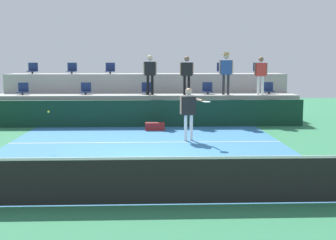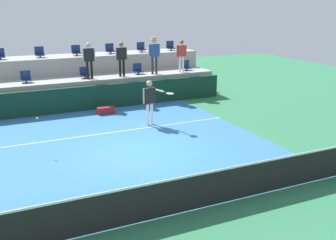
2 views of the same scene
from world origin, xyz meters
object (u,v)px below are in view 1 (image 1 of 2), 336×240
stadium_chair_lower_left (86,90)px  spectator_leaning_on_rail (150,71)px  stadium_chair_upper_right (222,69)px  stadium_chair_lower_center (147,89)px  stadium_chair_upper_mid_right (185,69)px  stadium_chair_lower_far_left (23,90)px  stadium_chair_upper_center (148,69)px  spectator_with_hat (226,68)px  stadium_chair_upper_far_left (33,69)px  stadium_chair_upper_left (72,69)px  spectator_in_grey (187,72)px  spectator_in_white (261,72)px  stadium_chair_upper_mid_left (110,69)px  tennis_ball (49,112)px  stadium_chair_lower_right (208,89)px  stadium_chair_upper_far_right (258,69)px  stadium_chair_lower_far_right (269,89)px  tennis_player (189,108)px  equipment_bag (155,126)px

stadium_chair_lower_left → spectator_leaning_on_rail: 2.94m
stadium_chair_lower_left → stadium_chair_upper_right: bearing=16.1°
stadium_chair_lower_center → stadium_chair_upper_mid_right: size_ratio=1.00×
stadium_chair_lower_left → stadium_chair_lower_far_left: bearing=180.0°
stadium_chair_upper_center → spectator_with_hat: spectator_with_hat is taller
stadium_chair_lower_center → stadium_chair_upper_far_left: (-5.38, 1.80, 0.85)m
stadium_chair_upper_far_left → spectator_with_hat: size_ratio=0.29×
stadium_chair_lower_far_left → stadium_chair_lower_left: size_ratio=1.00×
stadium_chair_upper_left → spectator_in_grey: 5.69m
stadium_chair_upper_far_left → stadium_chair_lower_left: bearing=-33.4°
stadium_chair_upper_center → spectator_in_white: size_ratio=0.32×
stadium_chair_lower_left → spectator_in_grey: (4.36, -0.38, 0.77)m
stadium_chair_lower_center → stadium_chair_upper_right: (3.57, 1.80, 0.85)m
stadium_chair_upper_mid_left → stadium_chair_upper_center: size_ratio=1.00×
stadium_chair_upper_left → spectator_in_grey: spectator_in_grey is taller
tennis_ball → stadium_chair_lower_right: bearing=45.9°
stadium_chair_lower_far_left → stadium_chair_lower_right: same height
stadium_chair_lower_left → stadium_chair_lower_right: 5.32m
spectator_leaning_on_rail → stadium_chair_lower_left: bearing=172.2°
tennis_ball → spectator_with_hat: bearing=40.4°
stadium_chair_lower_far_left → stadium_chair_upper_left: bearing=44.8°
stadium_chair_upper_far_left → spectator_in_white: spectator_in_white is taller
spectator_leaning_on_rail → stadium_chair_upper_far_right: bearing=22.9°
stadium_chair_lower_far_right → tennis_ball: bearing=-145.2°
spectator_with_hat → spectator_in_grey: bearing=-180.0°
stadium_chair_lower_far_left → spectator_in_grey: 7.12m
stadium_chair_lower_right → stadium_chair_upper_far_right: size_ratio=1.00×
stadium_chair_upper_mid_left → stadium_chair_upper_center: (1.79, 0.00, 0.00)m
stadium_chair_lower_left → stadium_chair_upper_mid_left: size_ratio=1.00×
stadium_chair_lower_far_right → tennis_player: 6.00m
stadium_chair_upper_far_right → stadium_chair_lower_far_right: bearing=-88.4°
stadium_chair_upper_mid_left → spectator_leaning_on_rail: bearing=-49.1°
spectator_leaning_on_rail → equipment_bag: spectator_leaning_on_rail is taller
spectator_with_hat → stadium_chair_lower_far_right: bearing=11.0°
stadium_chair_upper_mid_right → spectator_in_grey: spectator_in_grey is taller
stadium_chair_upper_mid_right → spectator_with_hat: bearing=-54.0°
stadium_chair_upper_center → tennis_ball: bearing=-111.5°
stadium_chair_upper_far_right → stadium_chair_upper_mid_right: bearing=180.0°
stadium_chair_upper_right → spectator_in_white: bearing=-58.4°
stadium_chair_lower_center → stadium_chair_lower_right: bearing=0.0°
tennis_player → spectator_leaning_on_rail: bearing=107.6°
stadium_chair_lower_far_left → spectator_in_grey: (7.07, -0.38, 0.77)m
stadium_chair_lower_left → stadium_chair_lower_far_right: size_ratio=1.00×
stadium_chair_lower_far_left → stadium_chair_upper_center: bearing=18.4°
stadium_chair_upper_far_left → tennis_ball: (2.44, -7.58, -1.17)m
stadium_chair_upper_center → stadium_chair_upper_right: bearing=0.0°
stadium_chair_lower_right → spectator_leaning_on_rail: (-2.52, -0.38, 0.80)m
stadium_chair_upper_right → spectator_leaning_on_rail: 4.06m
stadium_chair_lower_right → spectator_in_grey: (-0.95, -0.38, 0.77)m
stadium_chair_upper_far_left → tennis_player: stadium_chair_upper_far_left is taller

